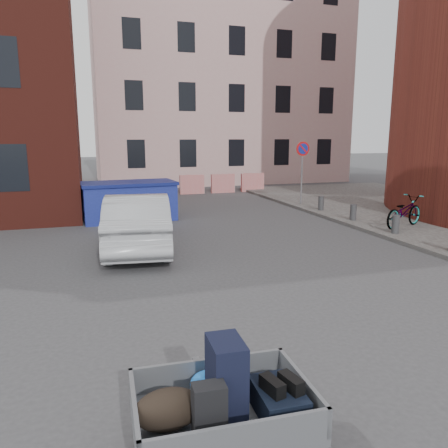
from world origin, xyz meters
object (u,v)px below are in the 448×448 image
object	(u,v)px
bicycle	(404,212)
dumpster	(129,201)
silver_car	(138,222)
trailer	(221,404)

from	to	relation	value
bicycle	dumpster	bearing A→B (deg)	40.24
bicycle	silver_car	bearing A→B (deg)	67.85
trailer	bicycle	size ratio (longest dim) A/B	0.96
silver_car	bicycle	world-z (taller)	silver_car
silver_car	bicycle	size ratio (longest dim) A/B	2.39
dumpster	bicycle	xyz separation A→B (m)	(8.21, -4.55, -0.08)
dumpster	trailer	bearing A→B (deg)	-96.30
silver_car	bicycle	xyz separation A→B (m)	(8.40, -0.20, -0.13)
dumpster	bicycle	distance (m)	9.39
dumpster	silver_car	xyz separation A→B (m)	(-0.19, -4.35, 0.06)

